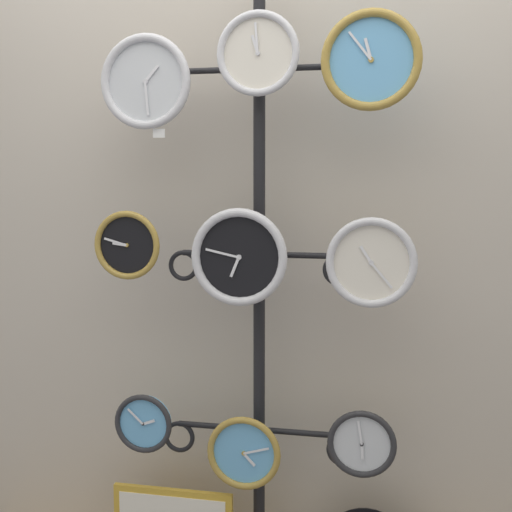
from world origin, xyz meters
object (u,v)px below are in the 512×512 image
(clock_bottom_center, at_px, (244,453))
(clock_bottom_left, at_px, (144,423))
(clock_top_right, at_px, (371,60))
(clock_middle_center, at_px, (239,257))
(clock_middle_right, at_px, (371,263))
(display_stand, at_px, (259,407))
(clock_bottom_right, at_px, (362,443))
(clock_top_left, at_px, (146,82))
(clock_top_center, at_px, (258,54))
(clock_middle_left, at_px, (128,245))

(clock_bottom_center, bearing_deg, clock_bottom_left, -178.14)
(clock_top_right, xyz_separation_m, clock_middle_center, (-0.40, 0.00, -0.60))
(clock_middle_center, bearing_deg, clock_top_right, -0.10)
(clock_middle_right, height_order, clock_bottom_center, clock_middle_right)
(display_stand, bearing_deg, clock_bottom_right, -12.59)
(clock_top_right, bearing_deg, clock_top_left, 178.06)
(clock_bottom_center, bearing_deg, clock_top_left, 178.33)
(display_stand, xyz_separation_m, clock_top_center, (0.01, -0.08, 1.15))
(display_stand, distance_m, clock_middle_right, 0.64)
(clock_middle_left, relative_size, clock_middle_center, 0.73)
(clock_bottom_left, bearing_deg, clock_bottom_center, 1.86)
(display_stand, bearing_deg, clock_top_right, -17.20)
(clock_bottom_left, relative_size, clock_bottom_right, 0.91)
(clock_top_right, xyz_separation_m, clock_middle_right, (0.01, 0.02, -0.60))
(clock_middle_right, xyz_separation_m, clock_bottom_center, (-0.40, -0.01, -0.64))
(clock_top_left, bearing_deg, clock_middle_center, -4.30)
(clock_top_right, distance_m, clock_middle_right, 0.61)
(display_stand, xyz_separation_m, clock_bottom_left, (-0.37, -0.11, -0.05))
(clock_bottom_left, xyz_separation_m, clock_bottom_center, (0.34, 0.01, -0.08))
(clock_top_center, bearing_deg, clock_middle_left, -178.70)
(clock_top_right, bearing_deg, clock_middle_center, 179.90)
(display_stand, bearing_deg, clock_bottom_center, -106.89)
(clock_top_right, relative_size, clock_bottom_center, 1.21)
(clock_top_center, bearing_deg, clock_top_right, -4.56)
(clock_middle_right, bearing_deg, clock_bottom_center, -179.10)
(clock_middle_right, height_order, clock_bottom_right, clock_middle_right)
(clock_middle_left, xyz_separation_m, clock_bottom_left, (0.05, -0.01, -0.60))
(clock_middle_right, bearing_deg, clock_top_right, -115.70)
(clock_top_center, relative_size, clock_bottom_left, 1.30)
(clock_top_right, height_order, clock_middle_right, clock_top_right)
(clock_top_center, distance_m, clock_middle_right, 0.73)
(display_stand, distance_m, clock_top_left, 1.14)
(clock_top_center, xyz_separation_m, clock_top_right, (0.35, -0.03, -0.04))
(clock_top_left, height_order, clock_middle_left, clock_top_left)
(clock_middle_right, bearing_deg, clock_middle_left, -179.76)
(clock_top_left, bearing_deg, clock_bottom_center, -1.67)
(clock_top_left, distance_m, clock_middle_left, 0.53)
(clock_top_left, xyz_separation_m, clock_bottom_center, (0.32, -0.01, -1.20))
(clock_bottom_center, xyz_separation_m, clock_bottom_right, (0.38, 0.02, 0.06))
(clock_top_right, relative_size, clock_middle_center, 0.96)
(clock_top_left, relative_size, clock_middle_left, 1.33)
(display_stand, xyz_separation_m, clock_middle_left, (-0.42, -0.09, 0.55))
(clock_top_right, distance_m, clock_middle_center, 0.72)
(clock_top_center, xyz_separation_m, clock_middle_center, (-0.06, -0.03, -0.63))
(clock_bottom_center, bearing_deg, display_stand, 73.11)
(clock_top_left, relative_size, clock_top_right, 1.02)
(clock_bottom_left, xyz_separation_m, clock_bottom_right, (0.72, 0.03, -0.02))
(display_stand, relative_size, clock_middle_left, 9.15)
(clock_middle_right, distance_m, clock_bottom_center, 0.75)
(display_stand, distance_m, clock_bottom_center, 0.16)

